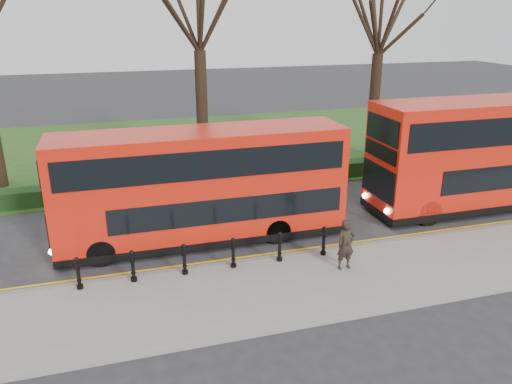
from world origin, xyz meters
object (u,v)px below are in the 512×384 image
object	(u,v)px
bollard_row	(209,256)
pedestrian	(346,245)
bus_rear	(501,153)
bus_lead	(202,187)

from	to	relation	value
bollard_row	pedestrian	distance (m)	4.43
bus_rear	pedestrian	bearing A→B (deg)	-157.52
bus_rear	bus_lead	bearing A→B (deg)	179.99
bollard_row	bus_lead	size ratio (longest dim) A/B	0.78
bollard_row	bus_lead	bearing A→B (deg)	83.09
bollard_row	pedestrian	world-z (taller)	pedestrian
bollard_row	bus_rear	world-z (taller)	bus_rear
pedestrian	bus_lead	bearing A→B (deg)	134.10
bollard_row	pedestrian	size ratio (longest dim) A/B	4.84
bollard_row	bus_lead	xyz separation A→B (m)	(0.32, 2.66, 1.45)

